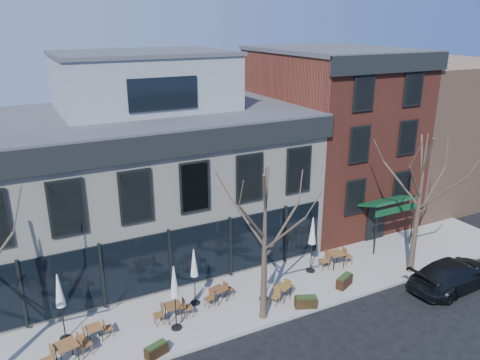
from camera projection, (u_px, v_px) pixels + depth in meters
name	position (u px, v px, depth m)	size (l,w,h in m)	color
ground	(171.00, 294.00, 23.06)	(120.00, 120.00, 0.00)	black
sidewalk_front	(250.00, 297.00, 22.62)	(33.50, 4.70, 0.15)	gray
corner_building	(138.00, 174.00, 25.84)	(18.39, 10.39, 11.10)	beige
red_brick_building	(329.00, 134.00, 31.04)	(8.20, 11.78, 11.18)	brown
bg_building	(424.00, 126.00, 36.40)	(12.00, 12.00, 10.00)	#8C664C
tree_mid	(265.00, 244.00, 19.84)	(3.50, 3.55, 7.04)	#382B21
tree_right	(419.00, 203.00, 23.64)	(3.72, 3.77, 7.48)	#382B21
parked_sedan	(454.00, 274.00, 23.38)	(2.10, 5.16, 1.50)	black
cafe_set_0	(67.00, 351.00, 18.01)	(2.04, 0.97, 1.05)	brown
cafe_set_1	(94.00, 332.00, 19.32)	(1.56, 0.66, 0.81)	brown
cafe_set_2	(173.00, 311.00, 20.63)	(1.82, 0.76, 0.95)	brown
cafe_set_3	(219.00, 293.00, 22.03)	(1.67, 0.83, 0.86)	brown
cafe_set_4	(282.00, 291.00, 22.21)	(1.65, 1.05, 0.86)	brown
cafe_set_5	(336.00, 258.00, 25.13)	(2.00, 0.86, 1.04)	brown
umbrella_0	(59.00, 294.00, 18.85)	(0.49, 0.49, 3.07)	black
umbrella_1	(174.00, 285.00, 19.55)	(0.48, 0.48, 3.03)	black
umbrella_2	(194.00, 266.00, 21.36)	(0.46, 0.46, 2.85)	black
umbrella_3	(264.00, 264.00, 21.76)	(0.43, 0.43, 2.68)	black
umbrella_4	(312.00, 234.00, 24.16)	(0.50, 0.50, 3.10)	black
planter_1	(156.00, 350.00, 18.51)	(1.01, 0.65, 0.53)	black
planter_2	(306.00, 302.00, 21.65)	(1.10, 0.77, 0.57)	black
planter_3	(344.00, 281.00, 23.37)	(1.12, 0.81, 0.59)	black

